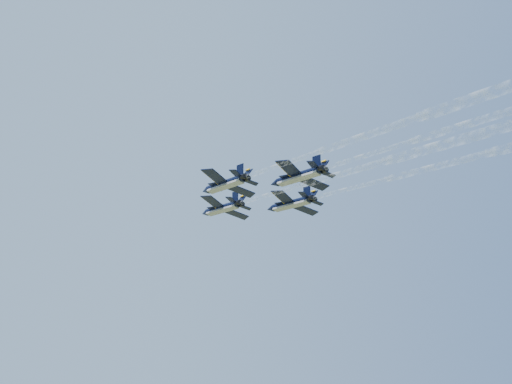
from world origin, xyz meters
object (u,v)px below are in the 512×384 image
object	(u,v)px
jet_slot	(298,177)
jet_right	(291,204)
jet_lead	(222,209)
jet_left	(225,184)

from	to	relation	value
jet_slot	jet_right	bearing A→B (deg)	53.49
jet_lead	jet_right	bearing A→B (deg)	-49.74
jet_left	jet_slot	distance (m)	14.62
jet_lead	jet_slot	xyz separation A→B (m)	(9.32, -22.76, 0.00)
jet_left	jet_lead	bearing A→B (deg)	57.46
jet_lead	jet_left	size ratio (longest dim) A/B	1.00
jet_lead	jet_left	xyz separation A→B (m)	(-2.94, -14.79, 0.00)
jet_left	jet_slot	size ratio (longest dim) A/B	1.00
jet_right	jet_slot	distance (m)	16.01
jet_left	jet_right	bearing A→B (deg)	3.13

